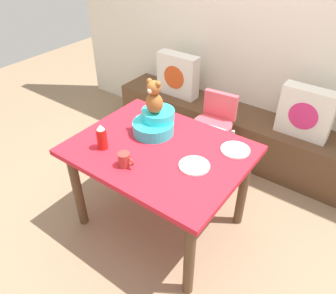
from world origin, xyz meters
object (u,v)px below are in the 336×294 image
dinner_plate_near (235,150)px  dinner_plate_far (194,166)px  pillow_floral_left (178,75)px  dining_table (160,160)px  pillow_floral_right (306,113)px  highchair (213,126)px  ketchup_bottle (102,137)px  teddy_bear (154,98)px  infant_seat_teal (155,123)px  coffee_mug (125,160)px

dinner_plate_near → dinner_plate_far: same height
pillow_floral_left → dining_table: size_ratio=0.37×
dinner_plate_far → pillow_floral_right: bearing=74.4°
dining_table → dinner_plate_near: dinner_plate_near is taller
highchair → ketchup_bottle: 1.09m
teddy_bear → ketchup_bottle: bearing=-113.5°
infant_seat_teal → ketchup_bottle: ketchup_bottle is taller
ketchup_bottle → highchair: bearing=72.6°
teddy_bear → ketchup_bottle: (-0.16, -0.37, -0.19)m
dining_table → highchair: (-0.00, 0.77, -0.11)m
pillow_floral_right → dining_table: bearing=-118.2°
highchair → infant_seat_teal: infant_seat_teal is taller
pillow_floral_left → ketchup_bottle: 1.47m
teddy_bear → ketchup_bottle: teddy_bear is taller
teddy_bear → infant_seat_teal: bearing=90.0°
pillow_floral_left → dinner_plate_far: (0.97, -1.22, 0.07)m
highchair → dinner_plate_near: (0.43, -0.49, 0.22)m
dining_table → teddy_bear: (-0.15, 0.15, 0.39)m
teddy_bear → coffee_mug: bearing=-78.0°
highchair → ketchup_bottle: ketchup_bottle is taller
pillow_floral_left → ketchup_bottle: ketchup_bottle is taller
pillow_floral_right → ketchup_bottle: size_ratio=2.38×
highchair → pillow_floral_left: bearing=148.2°
dining_table → dinner_plate_far: 0.32m
coffee_mug → pillow_floral_right: bearing=64.5°
teddy_bear → dinner_plate_far: teddy_bear is taller
pillow_floral_right → teddy_bear: (-0.79, -1.04, 0.34)m
highchair → dinner_plate_near: 0.69m
pillow_floral_left → infant_seat_teal: (0.52, -1.04, 0.13)m
infant_seat_teal → ketchup_bottle: size_ratio=1.78×
highchair → dinner_plate_far: highchair is taller
dinner_plate_far → highchair: bearing=110.5°
infant_seat_teal → pillow_floral_left: bearing=116.4°
pillow_floral_right → dinner_plate_near: bearing=-102.8°
pillow_floral_right → ketchup_bottle: bearing=-124.0°
highchair → dinner_plate_near: highchair is taller
ketchup_bottle → dinner_plate_near: 0.90m
infant_seat_teal → dinner_plate_far: size_ratio=1.65×
pillow_floral_left → teddy_bear: size_ratio=1.76×
pillow_floral_right → highchair: pillow_floral_right is taller
pillow_floral_right → pillow_floral_left: bearing=180.0°
pillow_floral_right → coffee_mug: size_ratio=3.67×
dining_table → dinner_plate_near: 0.53m
dining_table → infant_seat_teal: infant_seat_teal is taller
pillow_floral_left → dining_table: (0.67, -1.19, -0.05)m
pillow_floral_left → infant_seat_teal: size_ratio=1.33×
highchair → coffee_mug: bearing=-93.3°
coffee_mug → pillow_floral_left: bearing=112.5°
highchair → dinner_plate_near: bearing=-48.7°
infant_seat_teal → teddy_bear: size_ratio=1.32×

